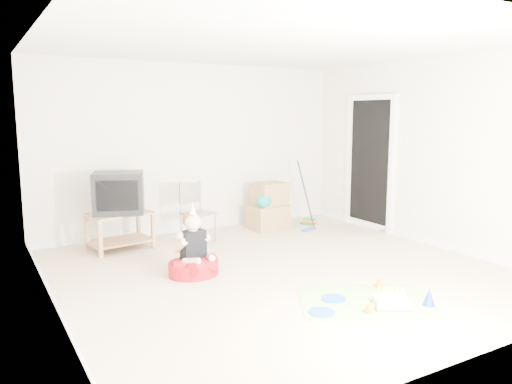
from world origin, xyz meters
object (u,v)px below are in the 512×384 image
crt_tv (119,193)px  birthday_cake (391,303)px  folding_chair (198,213)px  seated_woman (194,259)px  tv_stand (120,228)px  cardboard_boxes (268,207)px

crt_tv → birthday_cake: (1.69, -3.36, -0.74)m
crt_tv → folding_chair: crt_tv is taller
seated_woman → folding_chair: bearing=64.4°
tv_stand → birthday_cake: bearing=-63.3°
tv_stand → cardboard_boxes: cardboard_boxes is taller
crt_tv → seated_woman: size_ratio=0.75×
tv_stand → birthday_cake: tv_stand is taller
crt_tv → cardboard_boxes: size_ratio=0.87×
tv_stand → folding_chair: (1.08, -0.15, 0.13)m
folding_chair → seated_woman: size_ratio=1.02×
cardboard_boxes → crt_tv: bearing=-178.6°
cardboard_boxes → tv_stand: bearing=-178.6°
cardboard_boxes → birthday_cake: bearing=-101.8°
cardboard_boxes → birthday_cake: 3.50m
tv_stand → birthday_cake: size_ratio=2.14×
crt_tv → folding_chair: (1.08, -0.15, -0.36)m
tv_stand → crt_tv: 0.49m
crt_tv → seated_woman: 1.68m
tv_stand → seated_woman: size_ratio=1.03×
tv_stand → birthday_cake: 3.77m
folding_chair → seated_woman: folding_chair is taller
birthday_cake → crt_tv: bearing=116.7°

